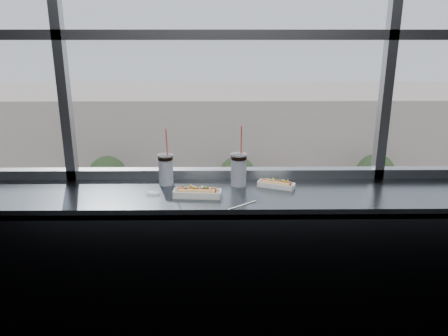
{
  "coord_description": "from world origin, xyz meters",
  "views": [
    {
      "loc": [
        -0.04,
        -1.23,
        2.01
      ],
      "look_at": [
        -0.01,
        1.23,
        1.25
      ],
      "focal_mm": 35.0,
      "sensor_mm": 36.0,
      "label": 1
    }
  ],
  "objects_px": {
    "pedestrian_a": "(155,205)",
    "car_far_c": "(371,219)",
    "loose_straw": "(242,205)",
    "soda_cup_left": "(166,168)",
    "car_far_b": "(272,219)",
    "car_far_a": "(64,219)",
    "car_near_b": "(96,287)",
    "wrapper": "(153,192)",
    "pedestrian_c": "(279,195)",
    "hotdog_tray_left": "(197,192)",
    "soda_cup_right": "(239,168)",
    "hotdog_tray_right": "(276,184)",
    "tree_left": "(108,175)",
    "car_near_c": "(254,285)",
    "tree_right": "(376,173)",
    "tree_center": "(237,175)"
  },
  "relations": [
    {
      "from": "car_near_b",
      "to": "pedestrian_a",
      "type": "distance_m",
      "value": 10.93
    },
    {
      "from": "tree_center",
      "to": "tree_right",
      "type": "relative_size",
      "value": 0.96
    },
    {
      "from": "car_far_c",
      "to": "car_near_c",
      "type": "xyz_separation_m",
      "value": [
        -8.48,
        -8.0,
        0.04
      ]
    },
    {
      "from": "soda_cup_left",
      "to": "tree_right",
      "type": "bearing_deg",
      "value": 66.96
    },
    {
      "from": "tree_right",
      "to": "soda_cup_right",
      "type": "bearing_deg",
      "value": -112.23
    },
    {
      "from": "pedestrian_a",
      "to": "pedestrian_c",
      "type": "xyz_separation_m",
      "value": [
        9.31,
        2.24,
        -0.1
      ]
    },
    {
      "from": "car_far_a",
      "to": "tree_center",
      "type": "bearing_deg",
      "value": -72.13
    },
    {
      "from": "loose_straw",
      "to": "tree_center",
      "type": "relative_size",
      "value": 0.05
    },
    {
      "from": "pedestrian_a",
      "to": "pedestrian_c",
      "type": "distance_m",
      "value": 9.58
    },
    {
      "from": "soda_cup_left",
      "to": "car_far_c",
      "type": "relative_size",
      "value": 0.06
    },
    {
      "from": "car_far_b",
      "to": "tree_left",
      "type": "distance_m",
      "value": 12.54
    },
    {
      "from": "car_near_c",
      "to": "hotdog_tray_right",
      "type": "bearing_deg",
      "value": 168.42
    },
    {
      "from": "hotdog_tray_left",
      "to": "soda_cup_left",
      "type": "distance_m",
      "value": 0.31
    },
    {
      "from": "tree_center",
      "to": "wrapper",
      "type": "bearing_deg",
      "value": -93.48
    },
    {
      "from": "soda_cup_left",
      "to": "soda_cup_right",
      "type": "distance_m",
      "value": 0.45
    },
    {
      "from": "soda_cup_left",
      "to": "soda_cup_right",
      "type": "xyz_separation_m",
      "value": [
        0.45,
        -0.03,
        0.01
      ]
    },
    {
      "from": "loose_straw",
      "to": "car_far_c",
      "type": "bearing_deg",
      "value": 29.26
    },
    {
      "from": "pedestrian_c",
      "to": "tree_right",
      "type": "xyz_separation_m",
      "value": [
        7.0,
        -1.08,
        2.11
      ]
    },
    {
      "from": "car_far_a",
      "to": "car_near_b",
      "type": "xyz_separation_m",
      "value": [
        4.27,
        -8.0,
        -0.1
      ]
    },
    {
      "from": "car_near_c",
      "to": "tree_center",
      "type": "bearing_deg",
      "value": -5.16
    },
    {
      "from": "soda_cup_left",
      "to": "loose_straw",
      "type": "height_order",
      "value": "soda_cup_left"
    },
    {
      "from": "car_far_a",
      "to": "tree_center",
      "type": "xyz_separation_m",
      "value": [
        11.65,
        4.0,
        1.73
      ]
    },
    {
      "from": "tree_left",
      "to": "loose_straw",
      "type": "bearing_deg",
      "value": -73.6
    },
    {
      "from": "soda_cup_right",
      "to": "car_far_c",
      "type": "distance_m",
      "value": 28.4
    },
    {
      "from": "soda_cup_left",
      "to": "hotdog_tray_right",
      "type": "bearing_deg",
      "value": -5.78
    },
    {
      "from": "wrapper",
      "to": "car_far_b",
      "type": "distance_m",
      "value": 26.94
    },
    {
      "from": "hotdog_tray_left",
      "to": "tree_left",
      "type": "distance_m",
      "value": 30.88
    },
    {
      "from": "pedestrian_a",
      "to": "soda_cup_left",
      "type": "bearing_deg",
      "value": -80.85
    },
    {
      "from": "soda_cup_left",
      "to": "loose_straw",
      "type": "distance_m",
      "value": 0.6
    },
    {
      "from": "pedestrian_a",
      "to": "car_far_c",
      "type": "bearing_deg",
      "value": -10.84
    },
    {
      "from": "wrapper",
      "to": "car_near_b",
      "type": "height_order",
      "value": "wrapper"
    },
    {
      "from": "hotdog_tray_left",
      "to": "car_far_c",
      "type": "xyz_separation_m",
      "value": [
        10.29,
        24.35,
        -10.98
      ]
    },
    {
      "from": "hotdog_tray_left",
      "to": "tree_left",
      "type": "bearing_deg",
      "value": 110.27
    },
    {
      "from": "car_far_b",
      "to": "pedestrian_c",
      "type": "bearing_deg",
      "value": -8.25
    },
    {
      "from": "soda_cup_left",
      "to": "car_far_b",
      "type": "height_order",
      "value": "soda_cup_left"
    },
    {
      "from": "soda_cup_right",
      "to": "pedestrian_c",
      "type": "bearing_deg",
      "value": 81.22
    },
    {
      "from": "car_far_c",
      "to": "pedestrian_a",
      "type": "relative_size",
      "value": 3.22
    },
    {
      "from": "soda_cup_left",
      "to": "soda_cup_right",
      "type": "height_order",
      "value": "soda_cup_right"
    },
    {
      "from": "wrapper",
      "to": "pedestrian_c",
      "type": "distance_m",
      "value": 31.83
    },
    {
      "from": "hotdog_tray_left",
      "to": "car_near_c",
      "type": "bearing_deg",
      "value": 87.95
    },
    {
      "from": "hotdog_tray_left",
      "to": "car_near_b",
      "type": "bearing_deg",
      "value": 114.19
    },
    {
      "from": "tree_left",
      "to": "car_far_c",
      "type": "bearing_deg",
      "value": -12.25
    },
    {
      "from": "wrapper",
      "to": "car_near_b",
      "type": "distance_m",
      "value": 20.47
    },
    {
      "from": "hotdog_tray_left",
      "to": "hotdog_tray_right",
      "type": "height_order",
      "value": "hotdog_tray_left"
    },
    {
      "from": "soda_cup_left",
      "to": "wrapper",
      "type": "xyz_separation_m",
      "value": [
        -0.06,
        -0.18,
        -0.09
      ]
    },
    {
      "from": "car_far_c",
      "to": "hotdog_tray_right",
      "type": "bearing_deg",
      "value": 159.8
    },
    {
      "from": "car_far_a",
      "to": "car_near_b",
      "type": "bearing_deg",
      "value": -152.99
    },
    {
      "from": "car_far_a",
      "to": "tree_left",
      "type": "xyz_separation_m",
      "value": [
        2.06,
        4.0,
        1.78
      ]
    },
    {
      "from": "car_near_b",
      "to": "tree_left",
      "type": "height_order",
      "value": "tree_left"
    },
    {
      "from": "car_near_b",
      "to": "tree_left",
      "type": "bearing_deg",
      "value": 11.57
    }
  ]
}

